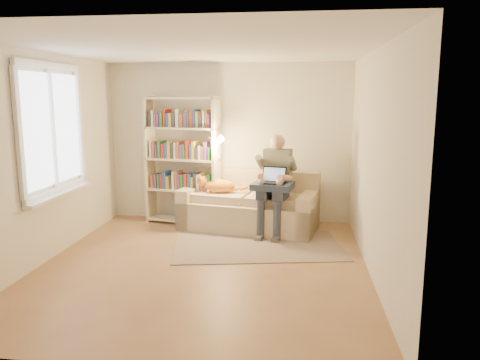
# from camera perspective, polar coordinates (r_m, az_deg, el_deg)

# --- Properties ---
(floor) EXTENTS (4.50, 4.50, 0.00)m
(floor) POSITION_cam_1_polar(r_m,az_deg,el_deg) (5.90, -4.48, -10.33)
(floor) COLOR #8F6541
(floor) RESTS_ON ground
(ceiling) EXTENTS (4.00, 4.50, 0.02)m
(ceiling) POSITION_cam_1_polar(r_m,az_deg,el_deg) (5.55, -4.86, 15.69)
(ceiling) COLOR white
(ceiling) RESTS_ON wall_back
(wall_left) EXTENTS (0.02, 4.50, 2.60)m
(wall_left) POSITION_cam_1_polar(r_m,az_deg,el_deg) (6.29, -22.82, 2.41)
(wall_left) COLOR silver
(wall_left) RESTS_ON floor
(wall_right) EXTENTS (0.02, 4.50, 2.60)m
(wall_right) POSITION_cam_1_polar(r_m,az_deg,el_deg) (5.54, 16.08, 1.85)
(wall_right) COLOR silver
(wall_right) RESTS_ON floor
(wall_back) EXTENTS (4.00, 0.02, 2.60)m
(wall_back) POSITION_cam_1_polar(r_m,az_deg,el_deg) (7.78, -1.33, 4.54)
(wall_back) COLOR silver
(wall_back) RESTS_ON floor
(wall_front) EXTENTS (4.00, 0.02, 2.60)m
(wall_front) POSITION_cam_1_polar(r_m,az_deg,el_deg) (3.44, -12.21, -2.87)
(wall_front) COLOR silver
(wall_front) RESTS_ON floor
(window) EXTENTS (0.12, 1.52, 1.69)m
(window) POSITION_cam_1_polar(r_m,az_deg,el_deg) (6.43, -21.58, 3.32)
(window) COLOR white
(window) RESTS_ON wall_left
(sofa) EXTENTS (2.24, 1.33, 0.89)m
(sofa) POSITION_cam_1_polar(r_m,az_deg,el_deg) (7.40, 1.16, -3.43)
(sofa) COLOR #CAB58E
(sofa) RESTS_ON floor
(person) EXTENTS (0.52, 0.72, 1.50)m
(person) POSITION_cam_1_polar(r_m,az_deg,el_deg) (7.03, 4.31, 0.16)
(person) COLOR #6B6E59
(person) RESTS_ON sofa
(cat) EXTENTS (0.74, 0.34, 0.27)m
(cat) POSITION_cam_1_polar(r_m,az_deg,el_deg) (7.36, -2.93, -0.66)
(cat) COLOR #F89E30
(cat) RESTS_ON sofa
(blanket) EXTENTS (0.66, 0.58, 0.09)m
(blanket) POSITION_cam_1_polar(r_m,az_deg,el_deg) (6.90, 4.10, -0.73)
(blanket) COLOR #263244
(blanket) RESTS_ON person
(laptop) EXTENTS (0.40, 0.37, 0.29)m
(laptop) POSITION_cam_1_polar(r_m,az_deg,el_deg) (6.89, 4.14, 0.13)
(laptop) COLOR black
(laptop) RESTS_ON blanket
(bookshelf) EXTENTS (1.36, 0.63, 2.07)m
(bookshelf) POSITION_cam_1_polar(r_m,az_deg,el_deg) (7.59, -7.03, 3.12)
(bookshelf) COLOR beige
(bookshelf) RESTS_ON floor
(rug) EXTENTS (2.51, 1.75, 0.01)m
(rug) POSITION_cam_1_polar(r_m,az_deg,el_deg) (6.58, 2.21, -8.06)
(rug) COLOR gray
(rug) RESTS_ON floor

